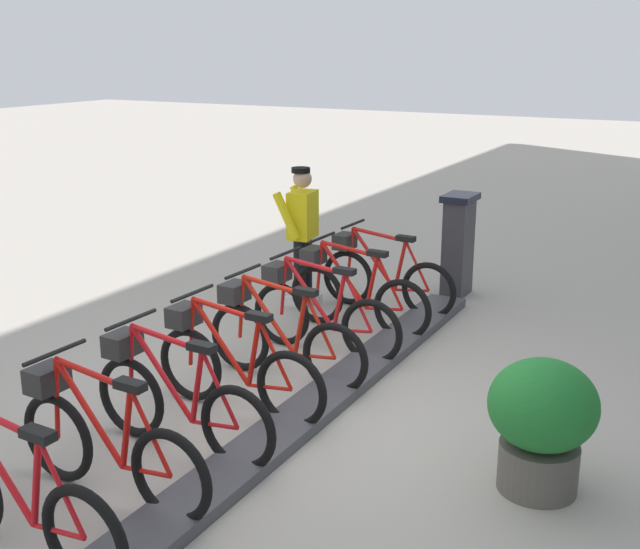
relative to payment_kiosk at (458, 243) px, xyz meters
The scene contains 13 objects.
ground_plane 3.97m from the payment_kiosk, 90.78° to the left, with size 60.00×60.00×0.00m, color #AFA79B.
dock_rail_base 3.97m from the payment_kiosk, 90.78° to the left, with size 0.44×6.99×0.10m, color #47474C.
payment_kiosk is the anchor object (origin of this frame).
bike_docked_0 1.19m from the payment_kiosk, 60.74° to the left, with size 1.72×0.54×1.02m.
bike_docked_1 1.90m from the payment_kiosk, 72.32° to the left, with size 1.72×0.54×1.02m.
bike_docked_2 2.64m from the payment_kiosk, 77.45° to the left, with size 1.72×0.54×1.02m.
bike_docked_3 3.40m from the payment_kiosk, 80.29° to the left, with size 1.72×0.54×1.02m.
bike_docked_4 4.16m from the payment_kiosk, 82.09° to the left, with size 1.72×0.54×1.02m.
bike_docked_5 4.93m from the payment_kiosk, 83.33° to the left, with size 1.72×0.54×1.02m.
bike_docked_6 5.70m from the payment_kiosk, 84.23° to the left, with size 1.72×0.54×1.02m.
bike_docked_7 6.47m from the payment_kiosk, 84.92° to the left, with size 1.72×0.54×1.02m.
worker_near_rack 1.98m from the payment_kiosk, 39.10° to the left, with size 0.49×0.66×1.66m.
planter_bush 4.60m from the payment_kiosk, 116.29° to the left, with size 0.76×0.76×0.97m.
Camera 1 is at (-3.04, 5.38, 3.04)m, focal length 44.94 mm.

